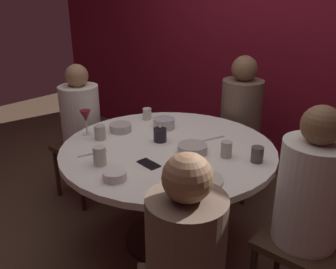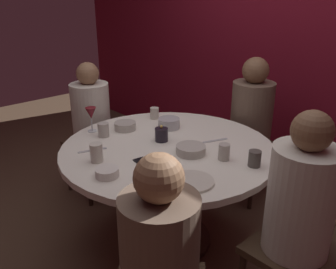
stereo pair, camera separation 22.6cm
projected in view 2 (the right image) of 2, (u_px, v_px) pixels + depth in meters
The scene contains 22 objects.
ground_plane at pixel (168, 239), 2.57m from camera, with size 8.00×8.00×0.00m, color #4C3828.
back_wall at pixel (295, 35), 3.01m from camera, with size 6.00×0.10×2.60m, color maroon.
dining_table at pixel (168, 166), 2.35m from camera, with size 1.37×1.37×0.73m.
seated_diner_left at pixel (91, 115), 2.93m from camera, with size 0.40×0.40×1.14m.
seated_diner_back at pixel (252, 114), 2.88m from camera, with size 0.40×0.40×1.18m.
seated_diner_right at pixel (301, 203), 1.68m from camera, with size 0.40×0.40×1.19m.
seated_diner_front_right at pixel (160, 251), 1.42m from camera, with size 0.57×0.57×1.12m.
candle_holder at pixel (161, 135), 2.36m from camera, with size 0.09×0.09×0.11m.
wine_glass at pixel (91, 114), 2.49m from camera, with size 0.08×0.08×0.18m.
dinner_plate at pixel (192, 181), 1.86m from camera, with size 0.23×0.23×0.01m, color beige.
cell_phone at pixel (144, 163), 2.07m from camera, with size 0.07×0.14×0.01m, color black.
bowl_serving_large at pixel (169, 123), 2.59m from camera, with size 0.16×0.16×0.07m, color #B7B7BC.
bowl_salad_center at pixel (191, 150), 2.18m from camera, with size 0.18×0.18×0.05m, color #B2ADA3.
bowl_small_white at pixel (125, 126), 2.56m from camera, with size 0.15×0.15×0.05m, color #B2ADA3.
bowl_sauce_side at pixel (107, 172), 1.92m from camera, with size 0.13×0.13×0.05m, color silver.
cup_near_candle at pixel (103, 130), 2.43m from camera, with size 0.07×0.07×0.10m, color #B2ADA3.
cup_by_left_diner at pixel (96, 153), 2.07m from camera, with size 0.07×0.07×0.11m, color beige.
cup_by_right_diner at pixel (255, 159), 2.02m from camera, with size 0.07×0.07×0.09m, color #4C4742.
cup_center_front at pixel (154, 113), 2.77m from camera, with size 0.07×0.07×0.09m, color beige.
cup_far_edge at pixel (224, 152), 2.10m from camera, with size 0.07×0.07×0.10m, color #B2ADA3.
fork_near_plate at pixel (215, 141), 2.37m from camera, with size 0.02×0.18×0.01m, color #B7B7BC.
knife_near_plate at pixel (92, 150), 2.23m from camera, with size 0.02×0.18×0.01m, color #B7B7BC.
Camera 2 is at (1.54, -1.43, 1.66)m, focal length 38.35 mm.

